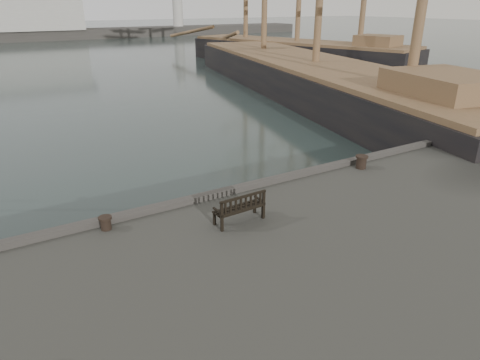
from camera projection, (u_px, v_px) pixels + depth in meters
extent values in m
plane|color=black|center=(229.00, 233.00, 14.47)|extent=(400.00, 400.00, 0.00)
cube|color=#383530|center=(6.00, 36.00, 87.00)|extent=(140.00, 8.00, 2.00)
cylinder|color=#A19D95|center=(178.00, 9.00, 103.13)|extent=(2.40, 2.40, 8.00)
cube|color=black|center=(239.00, 208.00, 11.80)|extent=(1.49, 0.56, 0.04)
cube|color=black|center=(243.00, 204.00, 11.55)|extent=(1.47, 0.11, 0.44)
cube|color=black|center=(239.00, 215.00, 11.88)|extent=(1.39, 0.49, 0.40)
cylinder|color=black|center=(106.00, 223.00, 11.47)|extent=(0.47, 0.47, 0.37)
cylinder|color=black|center=(361.00, 162.00, 15.73)|extent=(0.58, 0.58, 0.48)
cube|color=black|center=(314.00, 90.00, 36.10)|extent=(16.94, 42.34, 4.15)
cube|color=brown|center=(315.00, 63.00, 35.25)|extent=(16.35, 41.44, 0.30)
cube|color=black|center=(296.00, 61.00, 54.31)|extent=(15.25, 30.99, 4.35)
cube|color=brown|center=(297.00, 42.00, 53.42)|extent=(14.76, 30.31, 0.30)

